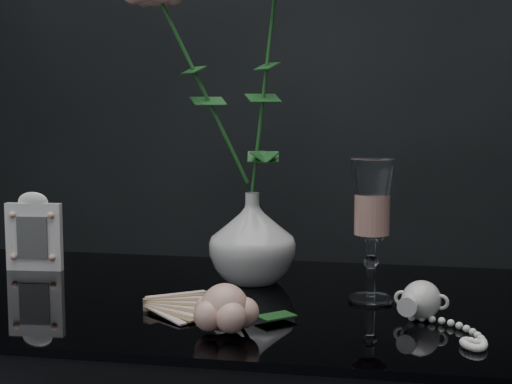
% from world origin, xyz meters
% --- Properties ---
extents(vase, '(0.19, 0.19, 0.15)m').
position_xyz_m(vase, '(0.06, 0.15, 0.84)').
color(vase, silver).
rests_on(vase, table).
extents(wine_glass, '(0.09, 0.09, 0.21)m').
position_xyz_m(wine_glass, '(0.26, 0.07, 0.87)').
color(wine_glass, white).
rests_on(wine_glass, table).
extents(picture_frame, '(0.11, 0.09, 0.14)m').
position_xyz_m(picture_frame, '(-0.34, 0.17, 0.83)').
color(picture_frame, white).
rests_on(picture_frame, table).
extents(paper_fan, '(0.24, 0.21, 0.02)m').
position_xyz_m(paper_fan, '(-0.05, -0.05, 0.77)').
color(paper_fan, beige).
rests_on(paper_fan, table).
extents(loose_rose, '(0.19, 0.22, 0.07)m').
position_xyz_m(loose_rose, '(0.08, -0.13, 0.79)').
color(loose_rose, '#E5A794').
rests_on(loose_rose, table).
extents(pearl_jar, '(0.22, 0.23, 0.06)m').
position_xyz_m(pearl_jar, '(0.34, -0.01, 0.79)').
color(pearl_jar, silver).
rests_on(pearl_jar, table).
extents(roses, '(0.27, 0.14, 0.42)m').
position_xyz_m(roses, '(0.01, 0.14, 1.12)').
color(roses, '#DF9D8F').
rests_on(roses, vase).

